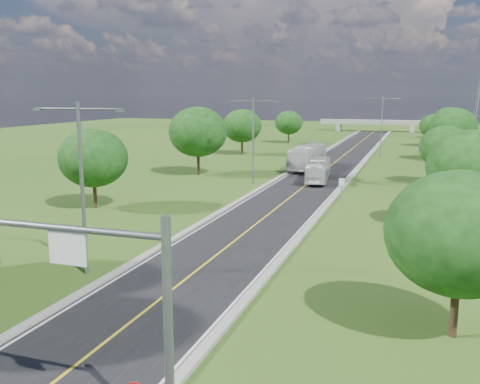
% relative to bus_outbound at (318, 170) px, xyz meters
% --- Properties ---
extents(ground, '(260.00, 260.00, 0.00)m').
position_rel_bus_outbound_xyz_m(ground, '(-0.83, 10.68, -1.39)').
color(ground, '#295016').
rests_on(ground, ground).
extents(road, '(8.00, 150.00, 0.06)m').
position_rel_bus_outbound_xyz_m(road, '(-0.83, 16.68, -1.36)').
color(road, black).
rests_on(road, ground).
extents(curb_left, '(0.50, 150.00, 0.22)m').
position_rel_bus_outbound_xyz_m(curb_left, '(-5.08, 16.68, -1.28)').
color(curb_left, gray).
rests_on(curb_left, ground).
extents(curb_right, '(0.50, 150.00, 0.22)m').
position_rel_bus_outbound_xyz_m(curb_right, '(3.42, 16.68, -1.28)').
color(curb_right, gray).
rests_on(curb_right, ground).
extents(signal_mast, '(8.54, 0.33, 7.20)m').
position_rel_bus_outbound_xyz_m(signal_mast, '(2.85, -50.32, 3.52)').
color(signal_mast, slate).
rests_on(signal_mast, ground).
extents(speed_limit_sign, '(0.55, 0.09, 2.40)m').
position_rel_bus_outbound_xyz_m(speed_limit_sign, '(4.37, -11.33, 0.21)').
color(speed_limit_sign, slate).
rests_on(speed_limit_sign, ground).
extents(overpass, '(30.00, 3.00, 3.20)m').
position_rel_bus_outbound_xyz_m(overpass, '(-0.83, 90.68, 1.02)').
color(overpass, gray).
rests_on(overpass, ground).
extents(streetlight_near_left, '(5.90, 0.25, 10.00)m').
position_rel_bus_outbound_xyz_m(streetlight_near_left, '(-6.83, -37.32, 4.56)').
color(streetlight_near_left, slate).
rests_on(streetlight_near_left, ground).
extents(streetlight_mid_left, '(5.90, 0.25, 10.00)m').
position_rel_bus_outbound_xyz_m(streetlight_mid_left, '(-6.83, -4.32, 4.56)').
color(streetlight_mid_left, slate).
rests_on(streetlight_mid_left, ground).
extents(streetlight_far_right, '(5.90, 0.25, 10.00)m').
position_rel_bus_outbound_xyz_m(streetlight_far_right, '(5.17, 28.68, 4.56)').
color(streetlight_far_right, slate).
rests_on(streetlight_far_right, ground).
extents(tree_lb, '(6.30, 6.30, 7.33)m').
position_rel_bus_outbound_xyz_m(tree_lb, '(-16.83, -21.32, 3.26)').
color(tree_lb, black).
rests_on(tree_lb, ground).
extents(tree_lc, '(7.56, 7.56, 8.79)m').
position_rel_bus_outbound_xyz_m(tree_lc, '(-15.83, 0.68, 4.19)').
color(tree_lc, black).
rests_on(tree_lc, ground).
extents(tree_ld, '(6.72, 6.72, 7.82)m').
position_rel_bus_outbound_xyz_m(tree_ld, '(-17.83, 24.68, 3.57)').
color(tree_ld, black).
rests_on(tree_ld, ground).
extents(tree_le, '(5.88, 5.88, 6.84)m').
position_rel_bus_outbound_xyz_m(tree_le, '(-15.33, 48.68, 2.95)').
color(tree_le, black).
rests_on(tree_le, ground).
extents(tree_ra, '(6.30, 6.30, 7.33)m').
position_rel_bus_outbound_xyz_m(tree_ra, '(13.17, -39.32, 3.26)').
color(tree_ra, black).
rests_on(tree_ra, ground).
extents(tree_rb, '(6.72, 6.72, 7.82)m').
position_rel_bus_outbound_xyz_m(tree_rb, '(15.17, -19.32, 3.57)').
color(tree_rb, black).
rests_on(tree_rb, ground).
extents(tree_rc, '(5.88, 5.88, 6.84)m').
position_rel_bus_outbound_xyz_m(tree_rc, '(14.17, 2.68, 2.95)').
color(tree_rc, black).
rests_on(tree_rc, ground).
extents(tree_rd, '(7.14, 7.14, 8.30)m').
position_rel_bus_outbound_xyz_m(tree_rd, '(16.17, 26.68, 3.88)').
color(tree_rd, black).
rests_on(tree_rd, ground).
extents(tree_re, '(5.46, 5.46, 6.35)m').
position_rel_bus_outbound_xyz_m(tree_re, '(13.67, 50.68, 2.64)').
color(tree_re, black).
rests_on(tree_re, ground).
extents(tree_rf, '(6.30, 6.30, 7.33)m').
position_rel_bus_outbound_xyz_m(tree_rf, '(17.17, 70.68, 3.26)').
color(tree_rf, black).
rests_on(tree_rf, ground).
extents(bus_outbound, '(3.16, 9.70, 2.65)m').
position_rel_bus_outbound_xyz_m(bus_outbound, '(0.00, 0.00, 0.00)').
color(bus_outbound, silver).
rests_on(bus_outbound, road).
extents(bus_inbound, '(3.20, 12.14, 3.36)m').
position_rel_bus_outbound_xyz_m(bus_inbound, '(-3.41, 10.33, 0.35)').
color(bus_inbound, silver).
rests_on(bus_inbound, road).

